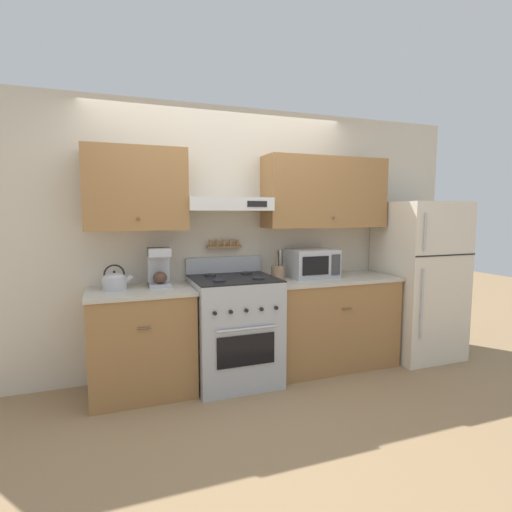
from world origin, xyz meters
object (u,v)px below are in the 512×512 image
object	(u,v)px
stove_range	(234,329)
coffee_maker	(159,267)
tea_kettle	(115,281)
refrigerator	(418,279)
utensil_crock	(278,272)
microwave	(312,263)

from	to	relation	value
stove_range	coffee_maker	xyz separation A→B (m)	(-0.64, 0.14, 0.58)
tea_kettle	coffee_maker	xyz separation A→B (m)	(0.37, 0.03, 0.09)
tea_kettle	coffee_maker	world-z (taller)	coffee_maker
refrigerator	stove_range	bearing A→B (deg)	179.40
tea_kettle	utensil_crock	distance (m)	1.49
stove_range	refrigerator	distance (m)	2.10
refrigerator	microwave	world-z (taller)	refrigerator
tea_kettle	coffee_maker	distance (m)	0.38
tea_kettle	microwave	size ratio (longest dim) A/B	0.54
utensil_crock	coffee_maker	bearing A→B (deg)	178.50
tea_kettle	stove_range	bearing A→B (deg)	-6.03
coffee_maker	utensil_crock	size ratio (longest dim) A/B	1.19
refrigerator	coffee_maker	distance (m)	2.73
tea_kettle	coffee_maker	size ratio (longest dim) A/B	0.74
refrigerator	tea_kettle	size ratio (longest dim) A/B	6.57
refrigerator	coffee_maker	size ratio (longest dim) A/B	4.89
refrigerator	utensil_crock	bearing A→B (deg)	175.39
stove_range	utensil_crock	xyz separation A→B (m)	(0.48, 0.11, 0.49)
coffee_maker	microwave	distance (m)	1.50
microwave	refrigerator	bearing A→B (deg)	-6.85
coffee_maker	microwave	bearing A→B (deg)	-0.44
coffee_maker	utensil_crock	xyz separation A→B (m)	(1.12, -0.03, -0.10)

